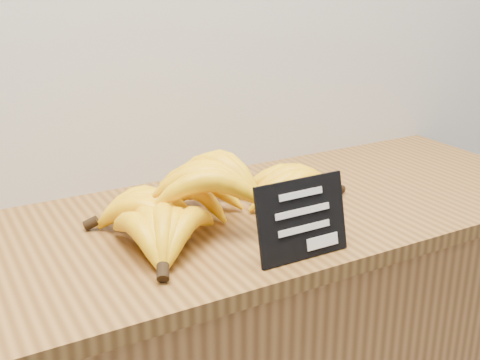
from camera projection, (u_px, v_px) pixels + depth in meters
The scene contains 3 objects.
counter_top at pixel (228, 223), 1.18m from camera, with size 1.51×0.54×0.03m, color brown.
chalkboard_sign at pixel (302, 219), 0.99m from camera, with size 0.17×0.01×0.14m, color black.
banana_pile at pixel (206, 201), 1.12m from camera, with size 0.57×0.34×0.13m.
Camera 1 is at (-0.38, 1.79, 1.40)m, focal length 45.00 mm.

